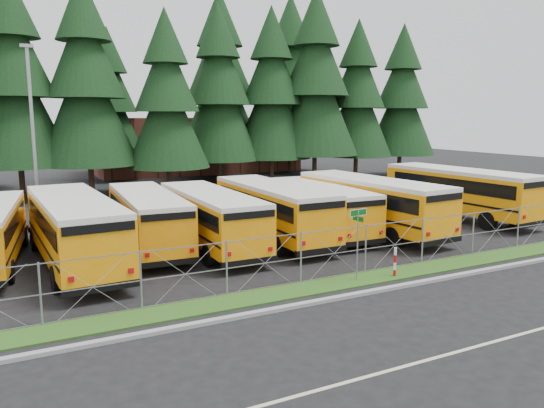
{
  "coord_description": "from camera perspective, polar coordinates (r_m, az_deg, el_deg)",
  "views": [
    {
      "loc": [
        -13.76,
        -17.63,
        6.29
      ],
      "look_at": [
        -2.65,
        4.0,
        2.21
      ],
      "focal_mm": 35.0,
      "sensor_mm": 36.0,
      "label": 1
    }
  ],
  "objects": [
    {
      "name": "ground",
      "position": [
        23.24,
        10.44,
        -6.34
      ],
      "size": [
        120.0,
        120.0,
        0.0
      ],
      "primitive_type": "plane",
      "color": "black",
      "rests_on": "ground"
    },
    {
      "name": "curb",
      "position": [
        20.96,
        15.66,
        -8.13
      ],
      "size": [
        50.0,
        0.25,
        0.12
      ],
      "primitive_type": "cube",
      "color": "gray",
      "rests_on": "ground"
    },
    {
      "name": "grass_verge",
      "position": [
        21.97,
        13.17,
        -7.29
      ],
      "size": [
        50.0,
        1.4,
        0.06
      ],
      "primitive_type": "cube",
      "color": "#244915",
      "rests_on": "ground"
    },
    {
      "name": "road_lane_line",
      "position": [
        17.94,
        26.55,
        -12.04
      ],
      "size": [
        50.0,
        0.12,
        0.01
      ],
      "primitive_type": "cube",
      "color": "beige",
      "rests_on": "ground"
    },
    {
      "name": "chainlink_fence",
      "position": [
        22.23,
        12.09,
        -4.46
      ],
      "size": [
        44.0,
        0.1,
        2.0
      ],
      "primitive_type": null,
      "color": "#93969C",
      "rests_on": "ground"
    },
    {
      "name": "brick_building",
      "position": [
        61.02,
        -8.29,
        6.35
      ],
      "size": [
        22.0,
        10.0,
        6.0
      ],
      "primitive_type": "cube",
      "color": "brown",
      "rests_on": "ground"
    },
    {
      "name": "bus_1",
      "position": [
        23.64,
        -20.56,
        -2.8
      ],
      "size": [
        3.19,
        11.49,
        2.98
      ],
      "primitive_type": null,
      "rotation": [
        0.0,
        0.0,
        0.04
      ],
      "color": "orange",
      "rests_on": "ground"
    },
    {
      "name": "bus_2",
      "position": [
        25.85,
        -13.36,
        -1.72
      ],
      "size": [
        3.04,
        10.5,
        2.72
      ],
      "primitive_type": null,
      "rotation": [
        0.0,
        0.0,
        -0.06
      ],
      "color": "orange",
      "rests_on": "ground"
    },
    {
      "name": "bus_3",
      "position": [
        25.43,
        -6.86,
        -1.67
      ],
      "size": [
        2.62,
        10.55,
        2.76
      ],
      "primitive_type": null,
      "rotation": [
        0.0,
        0.0,
        -0.01
      ],
      "color": "orange",
      "rests_on": "ground"
    },
    {
      "name": "bus_4",
      "position": [
        27.02,
        -0.25,
        -0.83
      ],
      "size": [
        2.65,
        10.93,
        2.86
      ],
      "primitive_type": null,
      "rotation": [
        0.0,
        0.0,
        -0.01
      ],
      "color": "orange",
      "rests_on": "ground"
    },
    {
      "name": "bus_5",
      "position": [
        28.52,
        4.81,
        -0.54
      ],
      "size": [
        2.88,
        10.17,
        2.64
      ],
      "primitive_type": null,
      "rotation": [
        0.0,
        0.0,
        -0.05
      ],
      "color": "orange",
      "rests_on": "ground"
    },
    {
      "name": "bus_6",
      "position": [
        29.02,
        10.11,
        -0.15
      ],
      "size": [
        3.56,
        11.51,
        2.97
      ],
      "primitive_type": null,
      "rotation": [
        0.0,
        0.0,
        0.08
      ],
      "color": "orange",
      "rests_on": "ground"
    },
    {
      "name": "bus_east",
      "position": [
        34.47,
        19.01,
        1.08
      ],
      "size": [
        3.57,
        11.86,
        3.07
      ],
      "primitive_type": null,
      "rotation": [
        0.0,
        0.0,
        0.07
      ],
      "color": "orange",
      "rests_on": "ground"
    },
    {
      "name": "street_sign",
      "position": [
        20.29,
        9.22,
        -2.71
      ],
      "size": [
        0.84,
        0.55,
        2.81
      ],
      "color": "#93969C",
      "rests_on": "ground"
    },
    {
      "name": "striped_bollard",
      "position": [
        21.41,
        13.09,
        -6.14
      ],
      "size": [
        0.11,
        0.11,
        1.2
      ],
      "primitive_type": "cylinder",
      "color": "#B20C0C",
      "rests_on": "ground"
    },
    {
      "name": "light_standard",
      "position": [
        32.99,
        -24.34,
        7.32
      ],
      "size": [
        0.7,
        0.35,
        10.14
      ],
      "color": "#93969C",
      "rests_on": "ground"
    },
    {
      "name": "conifer_2",
      "position": [
        44.33,
        -25.95,
        11.36
      ],
      "size": [
        7.63,
        7.63,
        16.87
      ],
      "primitive_type": null,
      "color": "black",
      "rests_on": "ground"
    },
    {
      "name": "conifer_3",
      "position": [
        43.64,
        -19.35,
        11.76
      ],
      "size": [
        7.58,
        7.58,
        16.77
      ],
      "primitive_type": null,
      "color": "black",
      "rests_on": "ground"
    },
    {
      "name": "conifer_4",
      "position": [
        43.28,
        -11.24,
        10.65
      ],
      "size": [
        6.58,
        6.58,
        14.54
      ],
      "primitive_type": null,
      "color": "black",
      "rests_on": "ground"
    },
    {
      "name": "conifer_5",
      "position": [
        47.66,
        -5.75,
        11.49
      ],
      "size": [
        7.19,
        7.19,
        15.91
      ],
      "primitive_type": null,
      "color": "black",
      "rests_on": "ground"
    },
    {
      "name": "conifer_6",
      "position": [
        49.38,
        -0.06,
        11.52
      ],
      "size": [
        7.24,
        7.24,
        16.01
      ],
      "primitive_type": null,
      "color": "black",
      "rests_on": "ground"
    },
    {
      "name": "conifer_7",
      "position": [
        50.38,
        4.7,
        12.47
      ],
      "size": [
        8.05,
        8.05,
        17.8
      ],
      "primitive_type": null,
      "color": "black",
      "rests_on": "ground"
    },
    {
      "name": "conifer_8",
      "position": [
        53.53,
        9.16,
        10.96
      ],
      "size": [
        7.0,
        7.0,
        15.47
      ],
      "primitive_type": null,
      "color": "black",
      "rests_on": "ground"
    },
    {
      "name": "conifer_9",
      "position": [
        56.79,
        13.78,
        10.7
      ],
      "size": [
        6.97,
        6.97,
        15.42
      ],
      "primitive_type": null,
      "color": "black",
      "rests_on": "ground"
    },
    {
      "name": "conifer_11",
      "position": [
        54.1,
        -17.04,
        10.19
      ],
      "size": [
        6.6,
        6.6,
        14.59
      ],
      "primitive_type": null,
      "color": "black",
      "rests_on": "ground"
    },
    {
      "name": "conifer_12",
      "position": [
        52.92,
        -5.58,
        12.53
      ],
      "size": [
        8.23,
        8.23,
        18.2
      ],
      "primitive_type": null,
      "color": "black",
      "rests_on": "ground"
    },
    {
      "name": "conifer_13",
      "position": [
        59.54,
        1.99,
        12.69
      ],
      "size": [
        8.66,
        8.66,
        19.15
      ],
      "primitive_type": null,
      "color": "black",
      "rests_on": "ground"
    }
  ]
}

